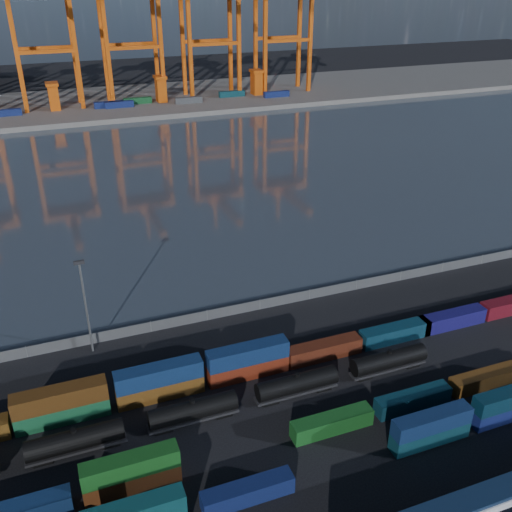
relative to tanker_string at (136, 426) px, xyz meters
name	(u,v)px	position (x,y,z in m)	size (l,w,h in m)	color
ground	(331,409)	(26.68, -4.43, -1.95)	(700.00, 700.00, 0.00)	black
harbor_water	(166,178)	(26.68, 100.57, -1.95)	(700.00, 700.00, 0.00)	#323D48
far_quay	(113,103)	(26.68, 205.57, -0.95)	(700.00, 70.00, 2.00)	#514F4C
container_row_south	(385,444)	(28.78, -14.65, 0.12)	(126.56, 2.27, 4.83)	#484B4D
container_row_mid	(387,406)	(33.29, -8.17, -0.45)	(139.92, 2.35, 5.00)	#37383B
container_row_north	(250,364)	(18.44, 6.70, 0.04)	(141.90, 2.56, 5.46)	navy
tanker_string	(136,426)	(0.00, 0.00, 0.00)	(90.18, 2.72, 3.90)	black
waterfront_fence	(260,305)	(26.68, 23.57, -0.95)	(160.12, 0.12, 2.20)	#595B5E
yard_light_mast	(85,302)	(-3.32, 21.57, 7.34)	(1.60, 0.40, 16.60)	slate
gantry_cranes	(85,8)	(19.18, 198.81, 38.69)	(200.50, 48.96, 66.30)	#D4520F
quay_containers	(91,106)	(15.69, 191.03, 1.35)	(172.58, 10.99, 2.60)	navy
straddle_carriers	(109,92)	(24.18, 195.57, 5.87)	(140.00, 7.00, 11.10)	#D4520F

